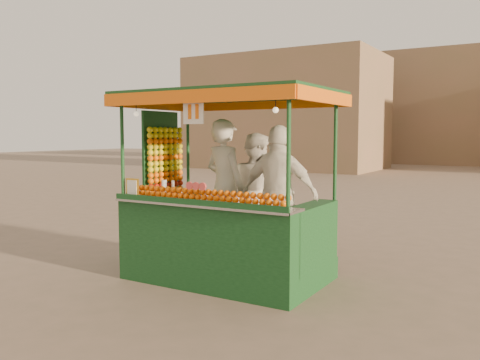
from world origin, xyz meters
The scene contains 7 objects.
ground centered at (0.00, 0.00, 0.00)m, with size 90.00×90.00×0.00m, color #6A5A4C.
building_left centered at (-9.00, 20.00, 3.00)m, with size 10.00×6.00×6.00m, color #8A654E.
building_center centered at (-2.00, 30.00, 3.50)m, with size 14.00×7.00×7.00m, color #8A654E.
juice_cart centered at (-0.34, -0.16, 0.76)m, with size 2.59×1.68×2.36m.
vendor_left centered at (-0.45, 0.14, 1.15)m, with size 0.73×0.57×1.75m.
vendor_middle centered at (-0.18, 0.51, 1.06)m, with size 0.96×0.89×1.58m.
vendor_right centered at (0.40, 0.02, 1.11)m, with size 0.99×0.44×1.67m.
Camera 1 is at (3.07, -5.42, 1.83)m, focal length 37.91 mm.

